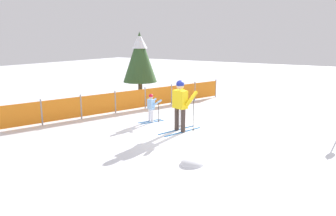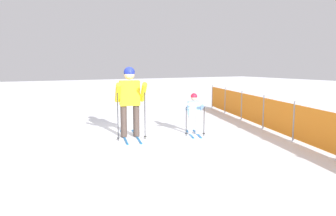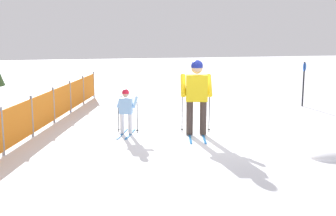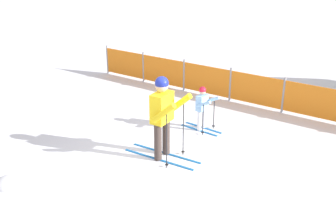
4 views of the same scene
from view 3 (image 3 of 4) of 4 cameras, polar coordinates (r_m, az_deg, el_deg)
The scene contains 6 objects.
ground_plane at distance 9.94m, azimuth 5.09°, elevation -3.45°, with size 60.00×60.00×0.00m, color white.
skier_adult at distance 9.60m, azimuth 3.90°, elevation 2.36°, with size 1.67×0.86×1.73m.
skier_child at distance 9.76m, azimuth -5.71°, elevation 0.01°, with size 1.01×0.63×1.06m.
safety_fence at distance 10.70m, azimuth -16.52°, elevation -0.27°, with size 10.09×3.32×0.95m.
trail_marker at distance 14.15m, azimuth 17.91°, elevation 3.76°, with size 0.20×0.23×1.43m.
snow_mound at distance 8.57m, azimuth 20.35°, elevation -6.28°, with size 0.70×0.60×0.28m, color white.
Camera 3 is at (-9.09, 3.29, 2.32)m, focal length 45.00 mm.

